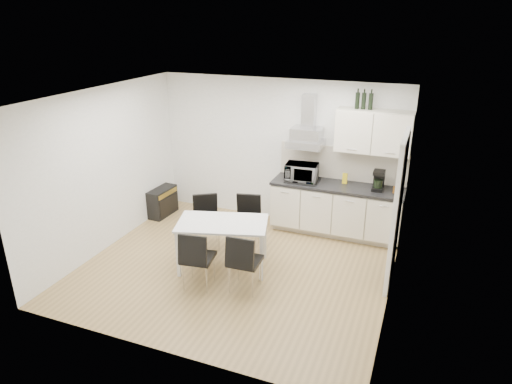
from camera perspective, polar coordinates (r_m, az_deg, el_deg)
ground at (r=7.07m, az=-2.54°, el=-9.42°), size 4.50×4.50×0.00m
wall_back at (r=8.27m, az=2.91°, el=5.09°), size 4.50×0.10×2.60m
wall_front at (r=4.91m, az=-12.30°, el=-7.34°), size 4.50×0.10×2.60m
wall_left at (r=7.65m, az=-18.35°, el=2.64°), size 0.10×4.00×2.60m
wall_right at (r=6.00m, az=17.33°, el=-2.34°), size 0.10×4.00×2.60m
ceiling at (r=6.15m, az=-2.94°, el=11.85°), size 4.50×4.50×0.00m
doorway at (r=6.61m, az=17.17°, el=-2.48°), size 0.08×1.04×2.10m
kitchenette at (r=7.89m, az=10.39°, el=0.36°), size 2.22×0.64×2.52m
dining_table at (r=6.79m, az=-4.22°, el=-4.47°), size 1.47×1.09×0.75m
chair_far_left at (r=7.48m, az=-6.16°, el=-3.88°), size 0.64×0.66×0.88m
chair_far_right at (r=7.43m, az=-1.14°, el=-3.93°), size 0.54×0.58×0.88m
chair_near_left at (r=6.47m, az=-7.23°, el=-8.22°), size 0.51×0.56×0.88m
chair_near_right at (r=6.34m, az=-1.38°, el=-8.69°), size 0.46×0.52×0.88m
guitar_amp at (r=8.89m, az=-11.60°, el=-1.19°), size 0.31×0.66×0.53m
floor_speaker at (r=9.10m, az=-6.03°, el=-1.23°), size 0.19×0.17×0.27m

